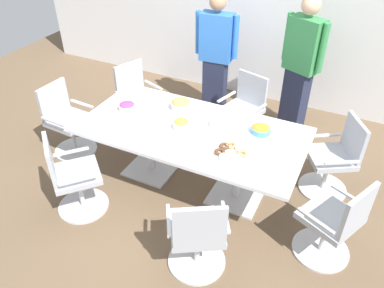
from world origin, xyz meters
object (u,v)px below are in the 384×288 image
Objects in this scene: office_chair_3 at (198,237)px; napkin_pile at (134,134)px; office_chair_2 at (72,180)px; office_chair_4 at (334,225)px; snack_bowl_chips_orange at (261,129)px; donut_platter at (231,152)px; person_standing_0 at (216,55)px; office_chair_5 at (334,161)px; snack_bowl_chips_yellow at (181,124)px; office_chair_0 at (138,101)px; office_chair_1 at (67,123)px; conference_table at (192,138)px; person_standing_1 at (301,64)px; office_chair_6 at (243,113)px; snack_bowl_cookies at (181,104)px; plate_stack at (219,124)px; snack_bowl_candy_mix at (127,106)px.

office_chair_3 is 4.64× the size of napkin_pile.
office_chair_2 is 2.58m from office_chair_4.
snack_bowl_chips_orange is 0.67× the size of donut_platter.
person_standing_0 is (0.50, 2.55, 0.49)m from office_chair_2.
donut_platter is (-0.91, -0.81, 0.37)m from office_chair_5.
snack_bowl_chips_yellow is (-1.55, -0.63, 0.40)m from office_chair_5.
office_chair_0 reaches higher than napkin_pile.
donut_platter is at bearing -106.40° from snack_bowl_chips_orange.
donut_platter is (-0.03, 0.81, 0.37)m from office_chair_3.
office_chair_1 reaches higher than snack_bowl_chips_yellow.
office_chair_2 is 4.28× the size of snack_bowl_chips_orange.
conference_table is 0.60m from donut_platter.
office_chair_2 reaches higher than conference_table.
person_standing_1 is at bearing -179.49° from person_standing_0.
office_chair_5 is at bearing 173.98° from office_chair_6.
office_chair_5 is at bearing 8.21° from snack_bowl_cookies.
snack_bowl_cookies is at bearing 76.34° from napkin_pile.
office_chair_0 is 1.99m from snack_bowl_chips_orange.
snack_bowl_chips_orange is at bearing 102.42° from office_chair_1.
office_chair_6 is at bearing 91.70° from plate_stack.
office_chair_0 is 1.00× the size of office_chair_3.
office_chair_4 is 5.24× the size of snack_bowl_chips_yellow.
office_chair_1 is at bearing -171.37° from plate_stack.
office_chair_3 is at bearing 71.22° from office_chair_1.
conference_table is 2.64× the size of office_chair_6.
person_standing_1 is at bearing 46.68° from snack_bowl_candy_mix.
snack_bowl_candy_mix is (-0.85, 0.04, 0.17)m from conference_table.
office_chair_4 is at bearing 88.99° from office_chair_1.
office_chair_5 is at bearing 34.31° from office_chair_4.
office_chair_6 is at bearing 73.53° from person_standing_1.
office_chair_4 reaches higher than donut_platter.
office_chair_0 is at bearing 55.09° from office_chair_5.
office_chair_5 is 2.85× the size of donut_platter.
snack_bowl_candy_mix is (-2.45, 0.41, 0.39)m from office_chair_4.
office_chair_3 is 1.26m from snack_bowl_chips_yellow.
donut_platter is (0.53, -0.23, 0.15)m from conference_table.
donut_platter is (-1.07, 0.15, 0.37)m from office_chair_4.
snack_bowl_chips_orange is (-0.05, -1.45, -0.16)m from person_standing_1.
conference_table is at bearing 100.59° from person_standing_0.
office_chair_4 is 2.03m from office_chair_6.
office_chair_1 and office_chair_3 have the same top height.
office_chair_5 is (1.45, 0.58, -0.22)m from conference_table.
office_chair_4 is 4.64× the size of napkin_pile.
office_chair_6 is at bearing 79.15° from conference_table.
person_standing_1 is 10.46× the size of snack_bowl_chips_yellow.
conference_table is at bearing 87.07° from office_chair_2.
office_chair_6 is (-1.39, 1.47, 0.00)m from office_chair_4.
office_chair_2 is at bearing 77.22° from office_chair_6.
snack_bowl_chips_orange is at bearing 95.79° from office_chair_0.
office_chair_5 is 0.92m from snack_bowl_chips_orange.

